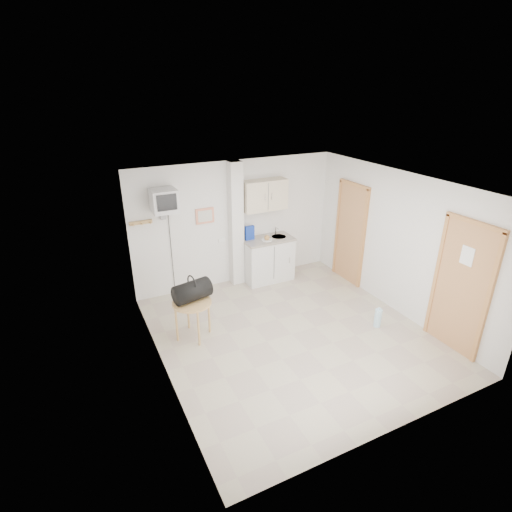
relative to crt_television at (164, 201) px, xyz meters
name	(u,v)px	position (x,y,z in m)	size (l,w,h in m)	color
ground	(292,334)	(1.45, -2.02, -1.94)	(4.50, 4.50, 0.00)	#B8AC91
room_envelope	(306,244)	(1.69, -1.93, -0.40)	(4.24, 4.54, 2.55)	white
kitchenette	(267,243)	(2.02, -0.02, -1.13)	(1.03, 0.58, 2.10)	silver
crt_television	(164,201)	(0.00, 0.00, 0.00)	(0.44, 0.45, 2.15)	slate
round_table	(192,306)	(-0.02, -1.36, -1.37)	(0.63, 0.63, 0.65)	#AB7C43
duffel_bag	(192,291)	(0.01, -1.31, -1.12)	(0.64, 0.45, 0.43)	black
water_bottle	(378,318)	(2.88, -2.46, -1.77)	(0.12, 0.12, 0.36)	#ACDDF1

